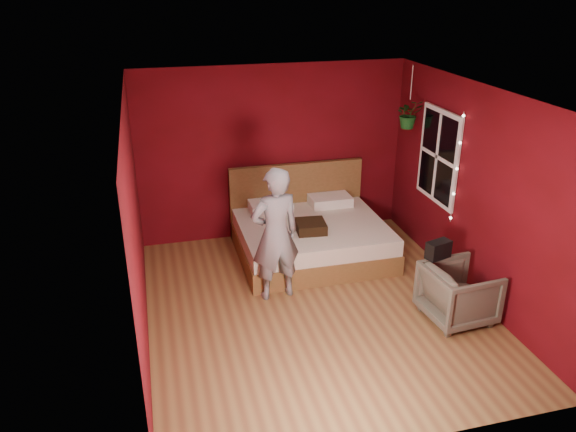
% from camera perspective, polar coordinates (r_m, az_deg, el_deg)
% --- Properties ---
extents(floor, '(4.50, 4.50, 0.00)m').
position_cam_1_polar(floor, '(6.96, 2.83, -9.26)').
color(floor, olive).
rests_on(floor, ground).
extents(room_walls, '(4.04, 4.54, 2.62)m').
position_cam_1_polar(room_walls, '(6.22, 3.13, 3.87)').
color(room_walls, '#5F0A13').
rests_on(room_walls, ground).
extents(window, '(0.05, 0.97, 1.27)m').
position_cam_1_polar(window, '(7.82, 15.01, 5.87)').
color(window, white).
rests_on(window, room_walls).
extents(fairy_lights, '(0.04, 0.04, 1.45)m').
position_cam_1_polar(fairy_lights, '(7.38, 16.77, 4.62)').
color(fairy_lights, silver).
rests_on(fairy_lights, room_walls).
extents(bed, '(2.06, 1.75, 1.13)m').
position_cam_1_polar(bed, '(8.09, 2.22, -1.89)').
color(bed, brown).
rests_on(bed, ground).
extents(person, '(0.68, 0.50, 1.70)m').
position_cam_1_polar(person, '(6.79, -1.30, -1.88)').
color(person, gray).
rests_on(person, ground).
extents(armchair, '(0.81, 0.79, 0.68)m').
position_cam_1_polar(armchair, '(6.87, 16.92, -7.52)').
color(armchair, '#615C4D').
rests_on(armchair, ground).
extents(handbag, '(0.32, 0.23, 0.21)m').
position_cam_1_polar(handbag, '(6.80, 15.03, -3.31)').
color(handbag, black).
rests_on(handbag, armchair).
extents(throw_pillow, '(0.43, 0.43, 0.14)m').
position_cam_1_polar(throw_pillow, '(7.65, 2.33, -1.08)').
color(throw_pillow, black).
rests_on(throw_pillow, bed).
extents(hanging_plant, '(0.39, 0.34, 0.88)m').
position_cam_1_polar(hanging_plant, '(8.24, 12.19, 10.11)').
color(hanging_plant, silver).
rests_on(hanging_plant, room_walls).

